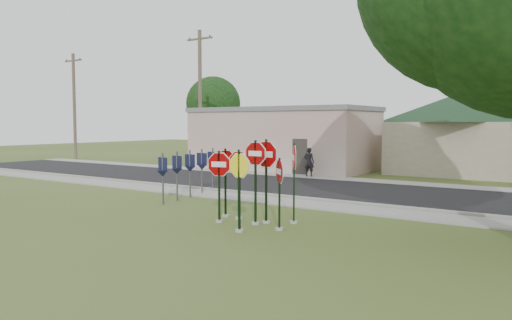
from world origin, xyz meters
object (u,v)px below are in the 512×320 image
Objects in this scene: stop_sign_center at (255,171)px; utility_pole_near at (200,97)px; stop_sign_left at (219,177)px; pedestrian at (309,162)px; stop_sign_yellow at (239,182)px.

utility_pole_near reaches higher than stop_sign_center.
pedestrian is at bearing 106.48° from stop_sign_left.
stop_sign_left is at bearing -47.63° from utility_pole_near.
stop_sign_left is (-1.13, -0.37, -0.23)m from stop_sign_center.
stop_sign_center is at bearing 18.10° from stop_sign_left.
stop_sign_center is 1.17m from stop_sign_yellow.
pedestrian is at bearing -6.02° from utility_pole_near.
stop_sign_left is (-1.34, 0.76, -0.01)m from stop_sign_yellow.
pedestrian is (-3.92, 13.26, -0.55)m from stop_sign_left.
stop_sign_center is at bearing 101.68° from pedestrian.
stop_sign_yellow is at bearing -29.59° from stop_sign_left.
stop_sign_yellow is at bearing -46.31° from utility_pole_near.
stop_sign_left is at bearing -161.90° from stop_sign_center.
stop_sign_left is at bearing 150.41° from stop_sign_yellow.
pedestrian is (-5.05, 12.89, -0.78)m from stop_sign_center.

